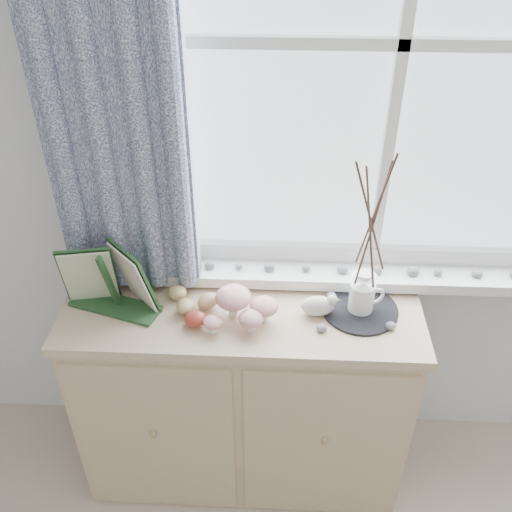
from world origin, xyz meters
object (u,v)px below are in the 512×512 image
(sideboard, at_px, (243,393))
(twig_pitcher, at_px, (373,219))
(toadstool_cluster, at_px, (242,306))
(botanical_book, at_px, (108,284))

(sideboard, distance_m, twig_pitcher, 0.87)
(sideboard, xyz_separation_m, toadstool_cluster, (0.01, -0.06, 0.49))
(sideboard, xyz_separation_m, botanical_book, (-0.42, -0.05, 0.55))
(twig_pitcher, bearing_deg, botanical_book, 161.81)
(botanical_book, distance_m, twig_pitcher, 0.85)
(botanical_book, bearing_deg, toadstool_cluster, 15.52)
(sideboard, relative_size, twig_pitcher, 1.93)
(toadstool_cluster, bearing_deg, botanical_book, 178.21)
(botanical_book, bearing_deg, sideboard, 23.46)
(sideboard, relative_size, botanical_book, 3.39)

